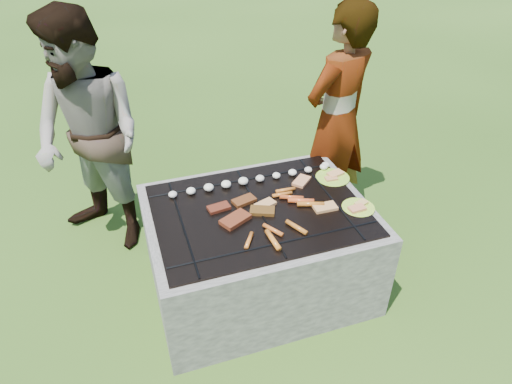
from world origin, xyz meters
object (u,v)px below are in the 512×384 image
fire_pit (259,251)px  bystander (90,139)px  plate_near (358,208)px  plate_far (333,177)px  cook (337,120)px

fire_pit → bystander: bearing=137.9°
plate_near → bystander: bearing=146.2°
plate_far → cook: 0.48m
fire_pit → cook: bearing=36.2°
fire_pit → bystander: 1.30m
plate_near → cook: (0.21, 0.73, 0.20)m
plate_far → cook: bearing=62.2°
fire_pit → plate_far: plate_far is taller
bystander → cook: bearing=41.4°
bystander → plate_far: bearing=26.1°
plate_far → plate_near: bearing=-90.6°
cook → fire_pit: bearing=14.1°
fire_pit → bystander: (-0.88, 0.79, 0.53)m
fire_pit → bystander: bystander is taller
fire_pit → plate_near: bearing=-16.7°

